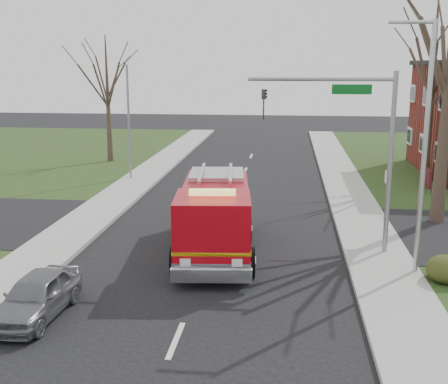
# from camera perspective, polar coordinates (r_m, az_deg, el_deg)

# --- Properties ---
(ground) EXTENTS (120.00, 120.00, 0.00)m
(ground) POSITION_cam_1_polar(r_m,az_deg,el_deg) (20.58, -1.64, -7.10)
(ground) COLOR black
(ground) RESTS_ON ground
(sidewalk_right) EXTENTS (2.40, 80.00, 0.15)m
(sidewalk_right) POSITION_cam_1_polar(r_m,az_deg,el_deg) (20.66, 15.79, -7.31)
(sidewalk_right) COLOR gray
(sidewalk_right) RESTS_ON ground
(sidewalk_left) EXTENTS (2.40, 80.00, 0.15)m
(sidewalk_left) POSITION_cam_1_polar(r_m,az_deg,el_deg) (22.25, -17.74, -5.97)
(sidewalk_left) COLOR gray
(sidewalk_left) RESTS_ON ground
(health_center_sign) EXTENTS (0.12, 2.00, 1.40)m
(health_center_sign) POSITION_cam_1_polar(r_m,az_deg,el_deg) (33.16, 19.85, 1.42)
(health_center_sign) COLOR #451017
(health_center_sign) RESTS_ON ground
(bare_tree_far) EXTENTS (5.25, 5.25, 10.50)m
(bare_tree_far) POSITION_cam_1_polar(r_m,az_deg,el_deg) (35.13, 20.44, 11.21)
(bare_tree_far) COLOR #3B2C22
(bare_tree_far) RESTS_ON ground
(bare_tree_left) EXTENTS (4.50, 4.50, 9.00)m
(bare_tree_left) POSITION_cam_1_polar(r_m,az_deg,el_deg) (41.20, -11.78, 10.59)
(bare_tree_left) COLOR #3B2C22
(bare_tree_left) RESTS_ON ground
(traffic_signal_mast) EXTENTS (5.29, 0.18, 6.80)m
(traffic_signal_mast) POSITION_cam_1_polar(r_m,az_deg,el_deg) (20.92, 13.23, 6.16)
(traffic_signal_mast) COLOR gray
(traffic_signal_mast) RESTS_ON ground
(streetlight_pole) EXTENTS (1.48, 0.16, 8.40)m
(streetlight_pole) POSITION_cam_1_polar(r_m,az_deg,el_deg) (19.31, 19.59, 4.75)
(streetlight_pole) COLOR #B7BABF
(streetlight_pole) RESTS_ON ground
(utility_pole_far) EXTENTS (0.14, 0.14, 7.00)m
(utility_pole_far) POSITION_cam_1_polar(r_m,az_deg,el_deg) (34.68, -9.64, 6.87)
(utility_pole_far) COLOR gray
(utility_pole_far) RESTS_ON ground
(fire_engine) EXTENTS (3.44, 7.68, 3.01)m
(fire_engine) POSITION_cam_1_polar(r_m,az_deg,el_deg) (21.07, -0.93, -2.73)
(fire_engine) COLOR #A90711
(fire_engine) RESTS_ON ground
(parked_car_maroon) EXTENTS (1.67, 3.75, 1.25)m
(parked_car_maroon) POSITION_cam_1_polar(r_m,az_deg,el_deg) (17.00, -18.53, -9.96)
(parked_car_maroon) COLOR slate
(parked_car_maroon) RESTS_ON ground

